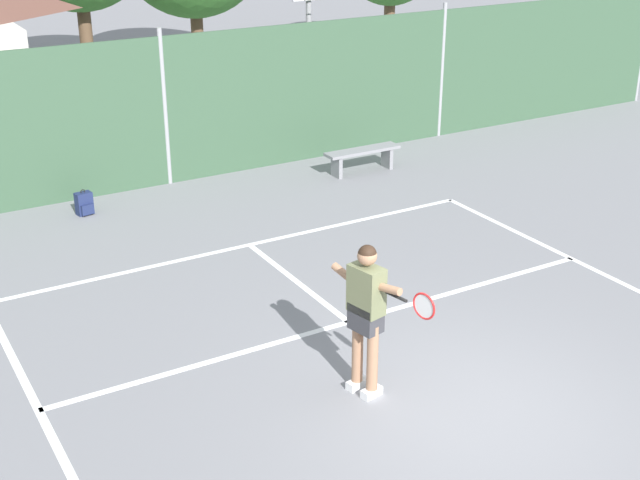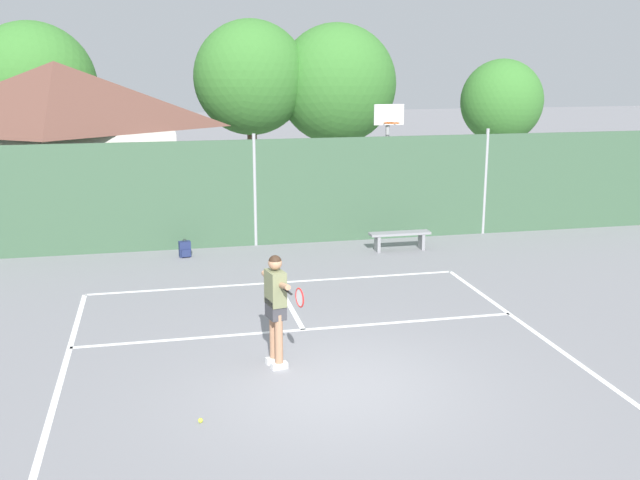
{
  "view_description": "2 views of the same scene",
  "coord_description": "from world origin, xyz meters",
  "px_view_note": "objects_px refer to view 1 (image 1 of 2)",
  "views": [
    {
      "loc": [
        -5.5,
        -6.18,
        5.57
      ],
      "look_at": [
        -0.3,
        2.73,
        1.17
      ],
      "focal_mm": 48.67,
      "sensor_mm": 36.0,
      "label": 1
    },
    {
      "loc": [
        -2.47,
        -10.18,
        4.85
      ],
      "look_at": [
        0.43,
        2.98,
        1.56
      ],
      "focal_mm": 41.81,
      "sensor_mm": 36.0,
      "label": 2
    }
  ],
  "objects_px": {
    "basketball_hoop": "(310,29)",
    "tennis_player": "(367,307)",
    "backpack_navy": "(84,204)",
    "courtside_bench": "(362,155)"
  },
  "relations": [
    {
      "from": "basketball_hoop",
      "to": "backpack_navy",
      "type": "bearing_deg",
      "value": -156.04
    },
    {
      "from": "backpack_navy",
      "to": "tennis_player",
      "type": "bearing_deg",
      "value": -80.87
    },
    {
      "from": "backpack_navy",
      "to": "courtside_bench",
      "type": "distance_m",
      "value": 5.5
    },
    {
      "from": "basketball_hoop",
      "to": "tennis_player",
      "type": "distance_m",
      "value": 11.19
    },
    {
      "from": "backpack_navy",
      "to": "basketball_hoop",
      "type": "bearing_deg",
      "value": 23.96
    },
    {
      "from": "basketball_hoop",
      "to": "tennis_player",
      "type": "xyz_separation_m",
      "value": [
        -4.96,
        -9.96,
        -1.2
      ]
    },
    {
      "from": "backpack_navy",
      "to": "courtside_bench",
      "type": "xyz_separation_m",
      "value": [
        5.47,
        -0.51,
        0.17
      ]
    },
    {
      "from": "basketball_hoop",
      "to": "backpack_navy",
      "type": "relative_size",
      "value": 7.67
    },
    {
      "from": "tennis_player",
      "to": "backpack_navy",
      "type": "height_order",
      "value": "tennis_player"
    },
    {
      "from": "tennis_player",
      "to": "courtside_bench",
      "type": "distance_m",
      "value": 8.03
    }
  ]
}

